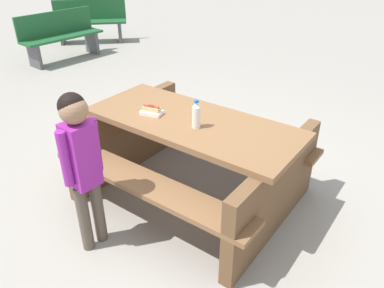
{
  "coord_description": "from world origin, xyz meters",
  "views": [
    {
      "loc": [
        -1.34,
        2.39,
        2.09
      ],
      "look_at": [
        0.0,
        0.0,
        0.52
      ],
      "focal_mm": 35.06,
      "sensor_mm": 36.0,
      "label": 1
    }
  ],
  "objects_px": {
    "park_bench_near": "(90,20)",
    "child_in_coat": "(81,155)",
    "hotdog_tray": "(152,111)",
    "park_bench_mid": "(61,35)",
    "soda_bottle": "(196,115)",
    "picnic_table": "(192,152)"
  },
  "relations": [
    {
      "from": "soda_bottle",
      "to": "park_bench_near",
      "type": "bearing_deg",
      "value": -39.21
    },
    {
      "from": "park_bench_mid",
      "to": "picnic_table",
      "type": "bearing_deg",
      "value": 149.28
    },
    {
      "from": "soda_bottle",
      "to": "park_bench_mid",
      "type": "height_order",
      "value": "soda_bottle"
    },
    {
      "from": "picnic_table",
      "to": "soda_bottle",
      "type": "relative_size",
      "value": 8.45
    },
    {
      "from": "child_in_coat",
      "to": "hotdog_tray",
      "type": "bearing_deg",
      "value": -89.95
    },
    {
      "from": "soda_bottle",
      "to": "child_in_coat",
      "type": "height_order",
      "value": "child_in_coat"
    },
    {
      "from": "hotdog_tray",
      "to": "child_in_coat",
      "type": "distance_m",
      "value": 0.82
    },
    {
      "from": "hotdog_tray",
      "to": "child_in_coat",
      "type": "height_order",
      "value": "child_in_coat"
    },
    {
      "from": "park_bench_near",
      "to": "child_in_coat",
      "type": "bearing_deg",
      "value": 132.47
    },
    {
      "from": "park_bench_near",
      "to": "hotdog_tray",
      "type": "bearing_deg",
      "value": 138.16
    },
    {
      "from": "soda_bottle",
      "to": "park_bench_mid",
      "type": "bearing_deg",
      "value": -31.14
    },
    {
      "from": "park_bench_mid",
      "to": "hotdog_tray",
      "type": "bearing_deg",
      "value": 146.26
    },
    {
      "from": "soda_bottle",
      "to": "park_bench_near",
      "type": "relative_size",
      "value": 0.16
    },
    {
      "from": "soda_bottle",
      "to": "hotdog_tray",
      "type": "xyz_separation_m",
      "value": [
        0.44,
        -0.03,
        -0.07
      ]
    },
    {
      "from": "soda_bottle",
      "to": "hotdog_tray",
      "type": "relative_size",
      "value": 1.21
    },
    {
      "from": "park_bench_near",
      "to": "park_bench_mid",
      "type": "xyz_separation_m",
      "value": [
        -0.43,
        1.24,
        0.0
      ]
    },
    {
      "from": "picnic_table",
      "to": "child_in_coat",
      "type": "relative_size",
      "value": 1.59
    },
    {
      "from": "hotdog_tray",
      "to": "park_bench_near",
      "type": "bearing_deg",
      "value": -41.84
    },
    {
      "from": "hotdog_tray",
      "to": "park_bench_mid",
      "type": "distance_m",
      "value": 4.53
    },
    {
      "from": "picnic_table",
      "to": "hotdog_tray",
      "type": "height_order",
      "value": "hotdog_tray"
    },
    {
      "from": "soda_bottle",
      "to": "child_in_coat",
      "type": "xyz_separation_m",
      "value": [
        0.44,
        0.8,
        -0.07
      ]
    },
    {
      "from": "picnic_table",
      "to": "park_bench_near",
      "type": "xyz_separation_m",
      "value": [
        4.53,
        -3.68,
        0.0
      ]
    }
  ]
}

